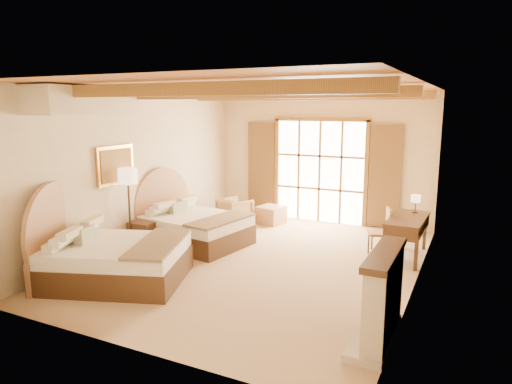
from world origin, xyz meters
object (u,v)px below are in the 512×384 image
Objects in this scene: nightstand at (144,235)px; armchair at (235,211)px; bed_far at (189,224)px; bed_near at (108,254)px; desk at (407,236)px.

nightstand is 0.83× the size of armchair.
bed_far is 3.88× the size of nightstand.
desk is at bearing 18.60° from bed_near.
desk is (4.17, -0.79, 0.10)m from armchair.
bed_far reaches higher than desk.
armchair is 0.48× the size of desk.
bed_near is at bearing -72.94° from nightstand.
desk is at bearing 22.48° from bed_far.
bed_far is at bearing 69.65° from bed_near.
desk reaches higher than armchair.
nightstand is (-0.54, 1.56, -0.14)m from bed_near.
bed_far is 0.96m from nightstand.
bed_far reaches higher than nightstand.
bed_far is at bearing 110.56° from armchair.
bed_near reaches higher than desk.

